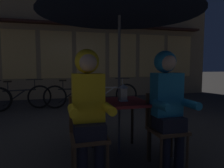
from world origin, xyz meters
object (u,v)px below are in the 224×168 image
Objects in this scene: cafe_table at (119,108)px; bicycle_second at (20,97)px; bicycle_fourth at (110,94)px; patio_umbrella at (119,0)px; person_right_hooded at (167,96)px; lantern at (123,92)px; chair_left at (88,130)px; bicycle_third at (73,96)px; chair_right at (164,124)px; person_left_hooded at (88,100)px.

bicycle_second is (-1.80, 3.35, -0.29)m from cafe_table.
bicycle_second is 1.00× the size of bicycle_fourth.
patio_umbrella reaches higher than bicycle_fourth.
person_right_hooded is (0.48, -0.43, 0.21)m from cafe_table.
chair_left is at bearing -146.53° from lantern.
bicycle_fourth reaches higher than cafe_table.
bicycle_second is (-2.28, 3.78, -0.50)m from person_right_hooded.
bicycle_second is at bearing 118.16° from cafe_table.
lantern is at bearing -21.16° from cafe_table.
person_right_hooded is (0.48, -0.43, -1.21)m from patio_umbrella.
chair_left is 0.52× the size of bicycle_third.
bicycle_fourth is (2.54, 0.05, 0.00)m from bicycle_second.
cafe_table is at bearing 37.55° from chair_left.
bicycle_second is at bearing 177.11° from bicycle_third.
bicycle_third is at bearing -173.66° from bicycle_fourth.
chair_right is (0.96, 0.00, 0.00)m from chair_left.
chair_right is 0.62× the size of person_right_hooded.
bicycle_third is (1.43, -0.07, 0.00)m from bicycle_second.
bicycle_fourth is at bearing 1.17° from bicycle_second.
chair_right is at bearing -94.05° from bicycle_fourth.
patio_umbrella is at bearing 138.43° from person_right_hooded.
cafe_table is 0.62m from chair_right.
patio_umbrella is at bearing 142.45° from chair_right.
lantern is 0.27× the size of chair_right.
lantern is at bearing 140.92° from chair_right.
person_right_hooded reaches higher than bicycle_second.
patio_umbrella is at bearing 158.84° from lantern.
cafe_table is 0.23m from lantern.
bicycle_fourth is (0.27, 3.83, -0.50)m from person_right_hooded.
person_left_hooded is 0.96m from person_right_hooded.
chair_right reaches higher than bicycle_third.
lantern is at bearing -21.16° from patio_umbrella.
chair_left and chair_right have the same top height.
chair_left is at bearing -142.45° from patio_umbrella.
person_left_hooded is at bearing 180.00° from person_right_hooded.
lantern is 0.59m from person_right_hooded.
person_left_hooded is (-0.00, -0.06, 0.36)m from chair_left.
lantern is 3.53m from bicycle_fourth.
person_right_hooded reaches higher than chair_left.
person_right_hooded is at bearing -41.57° from patio_umbrella.
lantern reaches higher than chair_right.
lantern is at bearing -82.79° from bicycle_third.
lantern reaches higher than bicycle_third.
chair_right is at bearing -39.08° from lantern.
person_left_hooded reaches higher than cafe_table.
chair_left is 1.03m from person_right_hooded.
cafe_table is at bearing -61.84° from bicycle_second.
chair_left is 0.96m from chair_right.
lantern is (0.05, -0.02, -1.20)m from patio_umbrella.
bicycle_third is (0.11, 3.71, -0.50)m from person_left_hooded.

